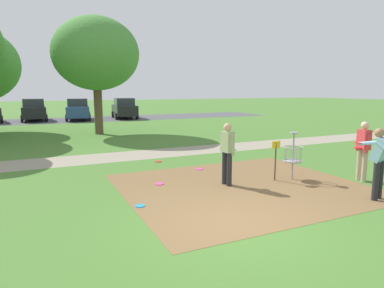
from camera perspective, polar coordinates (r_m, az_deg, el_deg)
The scene contains 16 objects.
ground_plane at distance 6.77m, azimuth 7.40°, elevation -13.46°, with size 160.00×160.00×0.00m, color #47752D.
dirt_tee_pad at distance 9.33m, azimuth 8.46°, elevation -7.05°, with size 6.31×5.57×0.01m, color brown.
disc_golf_basket at distance 10.17m, azimuth 16.40°, elevation -1.63°, with size 0.98×0.58×1.39m.
player_foreground_watching at distance 10.73m, azimuth 26.93°, elevation -0.55°, with size 0.43×0.49×1.71m.
player_throwing at distance 9.20m, azimuth 5.98°, elevation -1.07°, with size 0.41×0.48×1.71m.
player_waiting_left at distance 9.08m, azimuth 29.03°, elevation -2.21°, with size 0.44×1.17×1.71m.
frisbee_near_basket at distance 7.80m, azimuth -8.78°, elevation -10.30°, with size 0.22×0.22×0.02m, color #1E93DB.
frisbee_mid_grass at distance 11.12m, azimuth 1.26°, elevation -4.27°, with size 0.26×0.26×0.02m, color #E53D99.
frisbee_far_left at distance 9.46m, azimuth -5.56°, elevation -6.72°, with size 0.26×0.26×0.02m, color #E53D99.
frisbee_far_right at distance 12.33m, azimuth -5.73°, elevation -2.97°, with size 0.25×0.25×0.02m, color red.
tree_mid_left at distance 20.63m, azimuth -15.92°, elevation 14.42°, with size 4.89×4.89×6.70m.
parking_lot_strip at distance 31.10m, azimuth -18.85°, elevation 3.91°, with size 36.00×6.00×0.01m, color #4C4C51.
parked_car_center_left at distance 31.39m, azimuth -25.16°, elevation 5.26°, with size 2.00×4.21×1.84m.
parked_car_center_right at distance 30.67m, azimuth -18.70°, elevation 5.58°, with size 2.38×4.40×1.84m.
parked_car_rightmost at distance 31.38m, azimuth -11.36°, elevation 5.95°, with size 2.28×4.35×1.84m.
gravel_path at distance 13.64m, azimuth -10.27°, elevation -1.93°, with size 40.00×1.96×0.00m, color gray.
Camera 1 is at (-3.40, -5.24, 2.60)m, focal length 31.58 mm.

